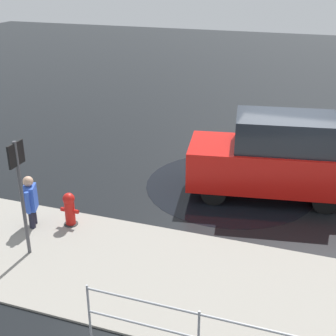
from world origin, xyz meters
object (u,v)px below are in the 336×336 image
at_px(pedestrian, 30,199).
at_px(sign_post, 20,183).
at_px(fire_hydrant, 70,210).
at_px(moving_hatchback, 274,157).

height_order(pedestrian, sign_post, sign_post).
bearing_deg(pedestrian, sign_post, 119.58).
distance_m(fire_hydrant, sign_post, 1.72).
bearing_deg(moving_hatchback, pedestrian, 34.95).
bearing_deg(moving_hatchback, fire_hydrant, 37.00).
relative_size(fire_hydrant, pedestrian, 0.66).
distance_m(moving_hatchback, pedestrian, 5.75).
distance_m(moving_hatchback, sign_post, 5.96).
height_order(moving_hatchback, pedestrian, moving_hatchback).
distance_m(fire_hydrant, pedestrian, 0.86).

